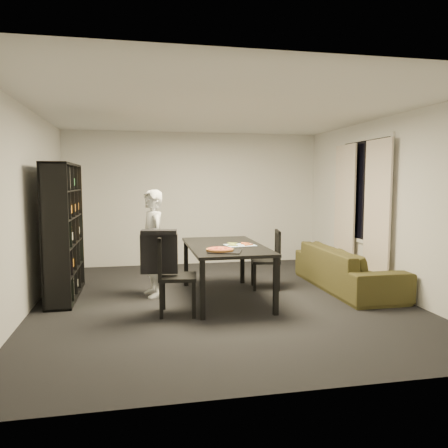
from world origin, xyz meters
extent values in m
cube|color=black|center=(0.00, 0.00, 0.00)|extent=(5.00, 5.50, 0.01)
cube|color=white|center=(0.00, 0.00, 2.60)|extent=(5.00, 5.50, 0.01)
cube|color=white|center=(0.00, 2.75, 1.30)|extent=(5.00, 0.01, 2.60)
cube|color=white|center=(0.00, -2.75, 1.30)|extent=(5.00, 0.01, 2.60)
cube|color=white|center=(-2.50, 0.00, 1.30)|extent=(0.01, 5.50, 2.60)
cube|color=white|center=(2.50, 0.00, 1.30)|extent=(0.01, 5.50, 2.60)
cube|color=black|center=(2.48, 0.60, 1.50)|extent=(0.02, 1.40, 1.60)
cube|color=white|center=(2.48, 0.60, 1.50)|extent=(0.03, 1.52, 1.72)
cube|color=beige|center=(2.40, 0.08, 1.15)|extent=(0.03, 0.70, 2.25)
cube|color=beige|center=(2.40, 1.12, 1.15)|extent=(0.03, 0.70, 2.25)
cube|color=black|center=(-2.16, 0.60, 0.95)|extent=(0.35, 1.50, 1.90)
cube|color=black|center=(0.07, 0.05, 0.74)|extent=(1.02, 1.83, 0.04)
cube|color=black|center=(-0.39, -0.82, 0.36)|extent=(0.06, 0.06, 0.72)
cube|color=black|center=(0.53, -0.82, 0.36)|extent=(0.06, 0.06, 0.72)
cube|color=black|center=(-0.39, 0.92, 0.36)|extent=(0.06, 0.06, 0.72)
cube|color=black|center=(0.53, 0.92, 0.36)|extent=(0.06, 0.06, 0.72)
cube|color=black|center=(-0.65, -0.53, 0.47)|extent=(0.51, 0.51, 0.04)
cube|color=black|center=(-0.86, -0.50, 0.73)|extent=(0.10, 0.46, 0.49)
cube|color=black|center=(-0.86, -0.50, 0.95)|extent=(0.09, 0.43, 0.05)
cube|color=black|center=(-0.49, -0.75, 0.22)|extent=(0.04, 0.04, 0.44)
cube|color=black|center=(-0.43, -0.36, 0.22)|extent=(0.04, 0.04, 0.44)
cube|color=black|center=(-0.87, -0.69, 0.22)|extent=(0.04, 0.04, 0.44)
cube|color=black|center=(-0.82, -0.31, 0.22)|extent=(0.04, 0.04, 0.44)
cube|color=black|center=(0.79, 0.51, 0.43)|extent=(0.49, 0.49, 0.04)
cube|color=black|center=(0.98, 0.48, 0.67)|extent=(0.11, 0.42, 0.45)
cube|color=black|center=(0.98, 0.48, 0.88)|extent=(0.10, 0.40, 0.05)
cube|color=black|center=(0.65, 0.72, 0.20)|extent=(0.04, 0.04, 0.41)
cube|color=black|center=(0.58, 0.37, 0.20)|extent=(0.04, 0.04, 0.41)
cube|color=black|center=(1.00, 0.66, 0.20)|extent=(0.04, 0.04, 0.41)
cube|color=black|center=(0.94, 0.31, 0.20)|extent=(0.04, 0.04, 0.41)
cube|color=black|center=(-0.88, -0.50, 0.76)|extent=(0.46, 0.15, 0.49)
cube|color=black|center=(-0.88, -0.50, 1.03)|extent=(0.45, 0.25, 0.05)
imported|color=silver|center=(-0.93, 0.40, 0.77)|extent=(0.50, 0.64, 1.53)
cube|color=black|center=(-0.05, -0.53, 0.77)|extent=(0.48, 0.44, 0.01)
cylinder|color=#975C2B|center=(-0.11, -0.49, 0.79)|extent=(0.35, 0.35, 0.02)
cylinder|color=#C87933|center=(-0.11, -0.49, 0.80)|extent=(0.31, 0.31, 0.01)
cube|color=white|center=(0.26, -0.03, 0.77)|extent=(0.44, 0.35, 0.01)
imported|color=#383016|center=(2.03, 0.24, 0.32)|extent=(0.86, 2.20, 0.64)
camera|label=1|loc=(-1.15, -5.86, 1.66)|focal=35.00mm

